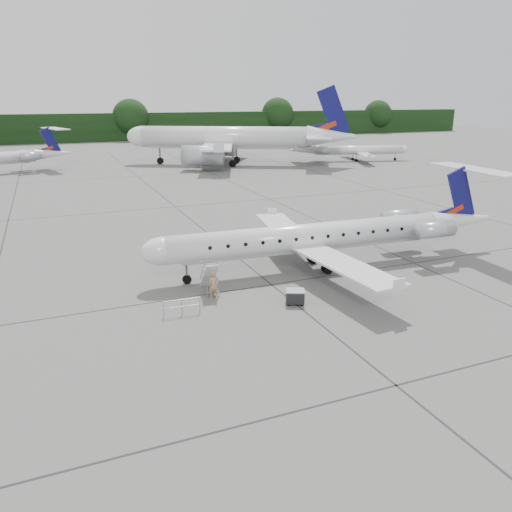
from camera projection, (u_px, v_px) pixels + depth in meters
name	position (u px, v px, depth m)	size (l,w,h in m)	color
ground	(338.00, 294.00, 33.52)	(320.00, 320.00, 0.00)	#595957
treeline	(105.00, 127.00, 146.62)	(260.00, 4.00, 8.00)	black
main_regional_jet	(309.00, 224.00, 37.22)	(27.85, 20.05, 7.14)	silver
airstair	(209.00, 277.00, 33.45)	(0.85, 2.10, 2.24)	silver
passenger	(214.00, 285.00, 32.43)	(0.69, 0.45, 1.89)	#9C7855
safety_railing	(182.00, 307.00, 30.11)	(2.20, 0.08, 1.00)	gray
baggage_cart	(295.00, 297.00, 31.75)	(1.14, 0.92, 0.99)	black
bg_narrowbody	(224.00, 126.00, 94.56)	(40.37, 29.07, 14.49)	silver
bg_regional_right	(359.00, 146.00, 101.66)	(23.50, 16.92, 6.16)	silver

